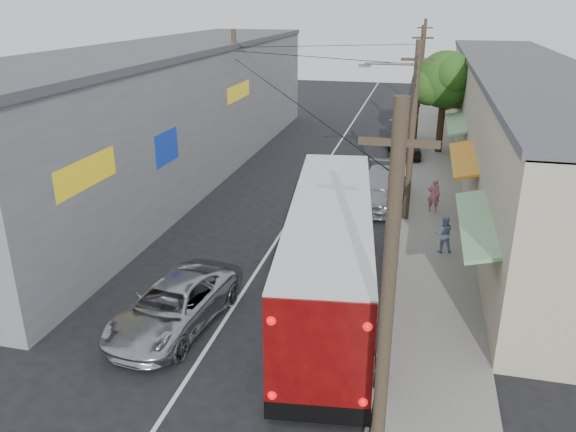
% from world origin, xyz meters
% --- Properties ---
extents(ground, '(120.00, 120.00, 0.00)m').
position_xyz_m(ground, '(0.00, 0.00, 0.00)').
color(ground, black).
rests_on(ground, ground).
extents(sidewalk, '(3.00, 80.00, 0.12)m').
position_xyz_m(sidewalk, '(6.50, 20.00, 0.06)').
color(sidewalk, slate).
rests_on(sidewalk, ground).
extents(building_right, '(7.09, 40.00, 6.25)m').
position_xyz_m(building_right, '(10.99, 22.00, 3.15)').
color(building_right, '#C0B099').
rests_on(building_right, ground).
extents(building_left, '(7.20, 36.00, 7.25)m').
position_xyz_m(building_left, '(-8.50, 18.00, 3.65)').
color(building_left, gray).
rests_on(building_left, ground).
extents(utility_poles, '(11.80, 45.28, 8.00)m').
position_xyz_m(utility_poles, '(3.13, 20.33, 4.13)').
color(utility_poles, '#473828').
rests_on(utility_poles, ground).
extents(street_tree, '(4.40, 4.00, 6.60)m').
position_xyz_m(street_tree, '(6.87, 26.02, 4.67)').
color(street_tree, '#3F2B19').
rests_on(street_tree, ground).
extents(coach_bus, '(3.99, 12.38, 3.51)m').
position_xyz_m(coach_bus, '(2.99, 4.90, 1.82)').
color(coach_bus, silver).
rests_on(coach_bus, ground).
extents(jeepney, '(3.02, 5.45, 1.44)m').
position_xyz_m(jeepney, '(-1.40, 2.15, 0.72)').
color(jeepney, '#ADAEB4').
rests_on(jeepney, ground).
extents(parked_suv, '(2.59, 5.79, 1.65)m').
position_xyz_m(parked_suv, '(3.88, 15.13, 0.83)').
color(parked_suv, '#93939A').
rests_on(parked_suv, ground).
extents(parked_car_mid, '(2.47, 4.84, 1.58)m').
position_xyz_m(parked_car_mid, '(4.60, 24.80, 0.79)').
color(parked_car_mid, '#26252B').
rests_on(parked_car_mid, ground).
extents(parked_car_far, '(1.89, 4.87, 1.58)m').
position_xyz_m(parked_car_far, '(4.21, 28.00, 0.79)').
color(parked_car_far, black).
rests_on(parked_car_far, ground).
extents(pedestrian_near, '(0.62, 0.43, 1.62)m').
position_xyz_m(pedestrian_near, '(6.41, 14.25, 0.93)').
color(pedestrian_near, '#C1667C').
rests_on(pedestrian_near, sidewalk).
extents(pedestrian_far, '(0.84, 0.71, 1.53)m').
position_xyz_m(pedestrian_far, '(6.78, 9.63, 0.89)').
color(pedestrian_far, '#94A8D8').
rests_on(pedestrian_far, sidewalk).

